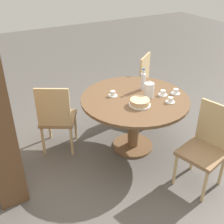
{
  "coord_description": "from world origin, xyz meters",
  "views": [
    {
      "loc": [
        -2.51,
        1.72,
        2.28
      ],
      "look_at": [
        0.0,
        0.32,
        0.62
      ],
      "focal_mm": 45.0,
      "sensor_mm": 36.0,
      "label": 1
    }
  ],
  "objects": [
    {
      "name": "dining_table",
      "position": [
        0.0,
        0.0,
        0.59
      ],
      "size": [
        1.32,
        1.32,
        0.73
      ],
      "color": "brown",
      "rests_on": "ground_plane"
    },
    {
      "name": "chair_a",
      "position": [
        -0.91,
        -0.31,
        0.49
      ],
      "size": [
        0.51,
        0.51,
        0.94
      ],
      "rotation": [
        0.0,
        0.0,
        3.4
      ],
      "color": "tan",
      "rests_on": "ground_plane"
    },
    {
      "name": "coffee_pot",
      "position": [
        -0.08,
        -0.15,
        0.83
      ],
      "size": [
        0.12,
        0.12,
        0.22
      ],
      "color": "silver",
      "rests_on": "dining_table"
    },
    {
      "name": "chair_c",
      "position": [
        0.43,
        0.87,
        0.49
      ],
      "size": [
        0.57,
        0.57,
        0.94
      ],
      "rotation": [
        0.0,
        0.0,
        7.33
      ],
      "color": "tan",
      "rests_on": "ground_plane"
    },
    {
      "name": "cup_a",
      "position": [
        -0.16,
        -0.5,
        0.76
      ],
      "size": [
        0.11,
        0.11,
        0.06
      ],
      "color": "silver",
      "rests_on": "dining_table"
    },
    {
      "name": "cup_d",
      "position": [
        -0.3,
        -0.3,
        0.76
      ],
      "size": [
        0.11,
        0.11,
        0.06
      ],
      "color": "silver",
      "rests_on": "dining_table"
    },
    {
      "name": "ground_plane",
      "position": [
        0.0,
        0.0,
        0.0
      ],
      "size": [
        14.0,
        14.0,
        0.0
      ],
      "primitive_type": "plane",
      "color": "#56514C"
    },
    {
      "name": "water_bottle",
      "position": [
        0.15,
        -0.21,
        0.85
      ],
      "size": [
        0.07,
        0.07,
        0.28
      ],
      "color": "silver",
      "rests_on": "dining_table"
    },
    {
      "name": "chair_b",
      "position": [
        0.63,
        -0.73,
        0.49
      ],
      "size": [
        0.59,
        0.59,
        0.94
      ],
      "rotation": [
        0.0,
        0.0,
        5.35
      ],
      "color": "tan",
      "rests_on": "ground_plane"
    },
    {
      "name": "cup_b",
      "position": [
        0.17,
        0.21,
        0.76
      ],
      "size": [
        0.11,
        0.11,
        0.06
      ],
      "color": "silver",
      "rests_on": "dining_table"
    },
    {
      "name": "cake_main",
      "position": [
        -0.19,
        0.06,
        0.77
      ],
      "size": [
        0.25,
        0.25,
        0.07
      ],
      "color": "silver",
      "rests_on": "dining_table"
    },
    {
      "name": "cup_c",
      "position": [
        -0.11,
        -0.34,
        0.76
      ],
      "size": [
        0.11,
        0.11,
        0.06
      ],
      "color": "silver",
      "rests_on": "dining_table"
    }
  ]
}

